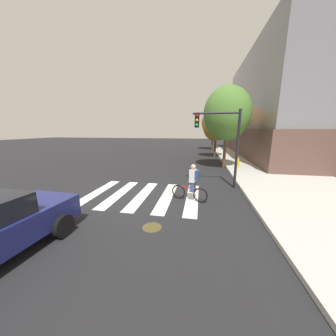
% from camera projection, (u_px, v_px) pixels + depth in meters
% --- Properties ---
extents(ground_plane, '(120.00, 120.00, 0.00)m').
position_uv_depth(ground_plane, '(132.00, 194.00, 8.78)').
color(ground_plane, black).
extents(sidewalk, '(6.50, 50.00, 0.15)m').
position_uv_depth(sidewalk, '(333.00, 206.00, 7.22)').
color(sidewalk, '#B2AFA8').
rests_on(sidewalk, ground).
extents(crosswalk_stripes, '(5.40, 3.91, 0.01)m').
position_uv_depth(crosswalk_stripes, '(143.00, 195.00, 8.68)').
color(crosswalk_stripes, silver).
rests_on(crosswalk_stripes, ground).
extents(manhole_cover, '(0.64, 0.64, 0.01)m').
position_uv_depth(manhole_cover, '(152.00, 227.00, 5.81)').
color(manhole_cover, '#473D1E').
rests_on(manhole_cover, ground).
extents(cyclist, '(1.66, 0.54, 1.69)m').
position_uv_depth(cyclist, '(192.00, 183.00, 7.81)').
color(cyclist, black).
rests_on(cyclist, ground).
extents(traffic_light_near, '(2.47, 0.28, 4.20)m').
position_uv_depth(traffic_light_near, '(222.00, 135.00, 9.34)').
color(traffic_light_near, black).
rests_on(traffic_light_near, ground).
extents(fire_hydrant, '(0.33, 0.22, 0.78)m').
position_uv_depth(fire_hydrant, '(238.00, 163.00, 14.36)').
color(fire_hydrant, gold).
rests_on(fire_hydrant, sidewalk).
extents(street_tree_near, '(3.67, 3.67, 6.53)m').
position_uv_depth(street_tree_near, '(227.00, 114.00, 13.94)').
color(street_tree_near, '#4C3823').
rests_on(street_tree_near, ground).
extents(street_tree_mid, '(2.97, 2.97, 5.28)m').
position_uv_depth(street_tree_mid, '(216.00, 126.00, 20.25)').
color(street_tree_mid, '#4C3823').
rests_on(street_tree_mid, ground).
extents(street_tree_far, '(3.60, 3.60, 6.41)m').
position_uv_depth(street_tree_far, '(213.00, 122.00, 27.96)').
color(street_tree_far, '#4C3823').
rests_on(street_tree_far, ground).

